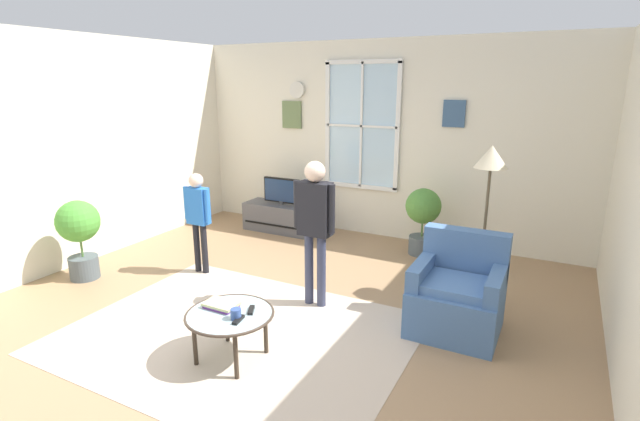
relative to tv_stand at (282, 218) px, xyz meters
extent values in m
cube|color=#9E7A56|center=(1.31, -2.69, -0.22)|extent=(6.26, 6.94, 0.02)
cube|color=silver|center=(1.31, 0.54, 1.16)|extent=(5.66, 0.12, 2.73)
cube|color=silver|center=(1.06, 0.47, 1.36)|extent=(1.06, 0.02, 1.73)
cube|color=white|center=(1.06, 0.45, 2.23)|extent=(1.12, 0.04, 0.06)
cube|color=white|center=(1.06, 0.45, 0.50)|extent=(1.12, 0.04, 0.06)
cube|color=white|center=(0.53, 0.45, 1.36)|extent=(0.06, 0.04, 1.73)
cube|color=white|center=(1.59, 0.45, 1.36)|extent=(0.06, 0.04, 1.73)
cube|color=white|center=(1.06, 0.45, 1.36)|extent=(0.03, 0.04, 1.73)
cube|color=white|center=(1.06, 0.45, 1.36)|extent=(1.06, 0.04, 0.03)
cube|color=#667A4C|center=(-0.08, 0.46, 1.48)|extent=(0.32, 0.03, 0.40)
cube|color=#38567A|center=(2.32, 0.46, 1.57)|extent=(0.28, 0.03, 0.34)
cylinder|color=silver|center=(0.02, 0.45, 1.85)|extent=(0.24, 0.04, 0.24)
cube|color=silver|center=(-1.58, -2.69, 1.16)|extent=(0.12, 6.34, 2.73)
cube|color=#C6B29E|center=(1.24, -2.76, -0.20)|extent=(2.96, 2.28, 0.01)
cube|color=#4C4C51|center=(0.00, 0.00, 0.00)|extent=(1.15, 0.42, 0.41)
cube|color=black|center=(0.00, -0.22, -0.06)|extent=(1.04, 0.02, 0.02)
cylinder|color=#4C4C4C|center=(0.00, 0.00, 0.23)|extent=(0.08, 0.08, 0.05)
cube|color=black|center=(0.00, 0.00, 0.42)|extent=(0.58, 0.05, 0.37)
cube|color=navy|center=(0.00, -0.03, 0.42)|extent=(0.54, 0.01, 0.33)
cube|color=#476B9E|center=(2.93, -1.80, 0.00)|extent=(0.76, 0.72, 0.42)
cube|color=#476B9E|center=(2.93, -1.50, 0.44)|extent=(0.76, 0.16, 0.45)
cube|color=#476B9E|center=(2.61, -1.80, 0.31)|extent=(0.12, 0.65, 0.20)
cube|color=#476B9E|center=(3.25, -1.80, 0.31)|extent=(0.12, 0.65, 0.20)
cube|color=#4D73AA|center=(2.93, -1.85, 0.25)|extent=(0.61, 0.50, 0.08)
cylinder|color=#99B2B7|center=(1.43, -3.09, 0.19)|extent=(0.68, 0.68, 0.02)
torus|color=#3F3328|center=(1.43, -3.09, 0.19)|extent=(0.71, 0.71, 0.02)
cylinder|color=#33281E|center=(1.23, -2.89, -0.01)|extent=(0.04, 0.04, 0.39)
cylinder|color=#33281E|center=(1.63, -2.89, -0.01)|extent=(0.04, 0.04, 0.39)
cylinder|color=#33281E|center=(1.23, -3.29, -0.01)|extent=(0.04, 0.04, 0.39)
cylinder|color=#33281E|center=(1.63, -3.29, -0.01)|extent=(0.04, 0.04, 0.39)
cube|color=#703597|center=(1.31, -3.04, 0.21)|extent=(0.25, 0.17, 0.02)
cube|color=#C6C486|center=(1.31, -3.04, 0.23)|extent=(0.28, 0.18, 0.02)
cylinder|color=#334C8C|center=(1.53, -3.14, 0.24)|extent=(0.08, 0.08, 0.09)
cube|color=black|center=(1.56, -2.98, 0.21)|extent=(0.10, 0.14, 0.02)
cube|color=black|center=(1.57, -3.15, 0.21)|extent=(0.06, 0.14, 0.02)
cylinder|color=black|center=(-0.06, -1.79, 0.09)|extent=(0.07, 0.07, 0.60)
cylinder|color=black|center=(0.05, -1.79, 0.09)|extent=(0.07, 0.07, 0.60)
cube|color=blue|center=(0.00, -1.79, 0.60)|extent=(0.26, 0.13, 0.42)
sphere|color=beige|center=(0.00, -1.79, 0.89)|extent=(0.16, 0.16, 0.16)
cylinder|color=blue|center=(-0.15, -1.81, 0.62)|extent=(0.05, 0.05, 0.38)
cylinder|color=blue|center=(0.15, -1.81, 0.62)|extent=(0.05, 0.05, 0.38)
cylinder|color=#333851|center=(1.51, -1.91, 0.16)|extent=(0.09, 0.09, 0.74)
cylinder|color=#333851|center=(1.64, -1.91, 0.16)|extent=(0.09, 0.09, 0.74)
cube|color=black|center=(1.58, -1.91, 0.79)|extent=(0.32, 0.17, 0.52)
sphere|color=beige|center=(1.58, -1.91, 1.15)|extent=(0.20, 0.20, 0.20)
cylinder|color=black|center=(1.39, -1.93, 0.82)|extent=(0.07, 0.07, 0.47)
cylinder|color=black|center=(1.76, -1.93, 0.82)|extent=(0.07, 0.07, 0.47)
cylinder|color=#4C565B|center=(2.12, 0.00, -0.09)|extent=(0.32, 0.32, 0.24)
cylinder|color=#4C7238|center=(2.12, 0.00, 0.12)|extent=(0.02, 0.02, 0.18)
sphere|color=#4C8536|center=(2.12, 0.00, 0.44)|extent=(0.45, 0.45, 0.45)
cylinder|color=#4C565B|center=(-1.07, -2.55, -0.08)|extent=(0.32, 0.32, 0.26)
cylinder|color=#4C7238|center=(-1.07, -2.55, 0.15)|extent=(0.02, 0.02, 0.19)
sphere|color=#489434|center=(-1.07, -2.55, 0.47)|extent=(0.47, 0.47, 0.47)
cylinder|color=black|center=(3.01, -0.97, -0.19)|extent=(0.26, 0.26, 0.03)
cylinder|color=brown|center=(3.01, -0.97, 0.48)|extent=(0.03, 0.03, 1.37)
cone|color=beige|center=(3.01, -0.97, 1.26)|extent=(0.32, 0.32, 0.22)
camera|label=1|loc=(3.62, -5.76, 1.97)|focal=26.54mm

